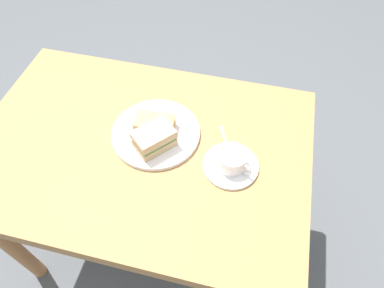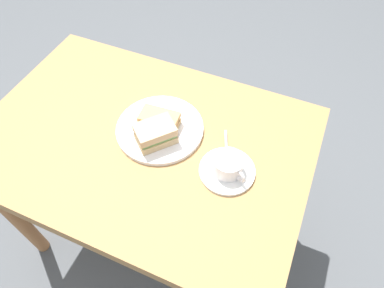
% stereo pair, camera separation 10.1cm
% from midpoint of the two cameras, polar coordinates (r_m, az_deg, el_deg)
% --- Properties ---
extents(ground_plane, '(6.00, 6.00, 0.00)m').
position_cam_midpoint_polar(ground_plane, '(1.68, -7.46, -14.66)').
color(ground_plane, '#4F5256').
extents(dining_table, '(1.04, 0.71, 0.70)m').
position_cam_midpoint_polar(dining_table, '(1.14, -10.71, -2.84)').
color(dining_table, '#A07443').
rests_on(dining_table, ground_plane).
extents(sandwich_plate, '(0.28, 0.28, 0.01)m').
position_cam_midpoint_polar(sandwich_plate, '(1.08, -8.71, 1.64)').
color(sandwich_plate, white).
rests_on(sandwich_plate, dining_table).
extents(sandwich_front, '(0.12, 0.08, 0.05)m').
position_cam_midpoint_polar(sandwich_front, '(1.06, -8.92, 3.04)').
color(sandwich_front, tan).
rests_on(sandwich_front, sandwich_plate).
extents(sandwich_back, '(0.14, 0.14, 0.06)m').
position_cam_midpoint_polar(sandwich_back, '(1.02, -9.18, 0.68)').
color(sandwich_back, tan).
rests_on(sandwich_back, sandwich_plate).
extents(coffee_saucer, '(0.16, 0.16, 0.01)m').
position_cam_midpoint_polar(coffee_saucer, '(1.00, 3.58, -3.80)').
color(coffee_saucer, white).
rests_on(coffee_saucer, dining_table).
extents(coffee_cup, '(0.11, 0.09, 0.05)m').
position_cam_midpoint_polar(coffee_cup, '(0.97, 3.74, -2.77)').
color(coffee_cup, white).
rests_on(coffee_cup, coffee_saucer).
extents(spoon, '(0.05, 0.10, 0.01)m').
position_cam_midpoint_polar(spoon, '(1.04, 2.83, 0.02)').
color(spoon, silver).
rests_on(spoon, coffee_saucer).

